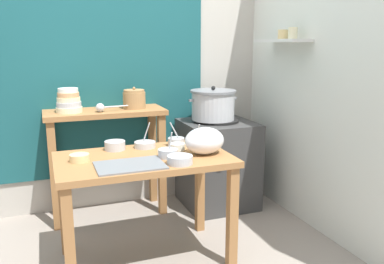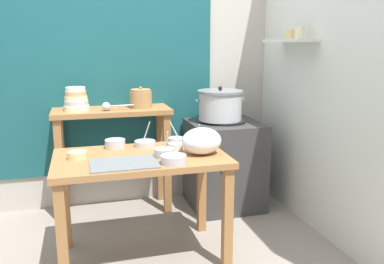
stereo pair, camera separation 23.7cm
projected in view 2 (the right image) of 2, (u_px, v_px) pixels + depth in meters
ground_plane at (144, 256)px, 2.74m from camera, size 9.00×9.00×0.00m
wall_back at (130, 58)px, 3.51m from camera, size 4.40×0.12×2.60m
wall_right at (319, 61)px, 3.01m from camera, size 0.30×3.20×2.60m
prep_table at (141, 172)px, 2.60m from camera, size 1.10×0.66×0.72m
back_shelf_table at (113, 135)px, 3.34m from camera, size 0.96×0.40×0.90m
stove_block at (224, 164)px, 3.53m from camera, size 0.60×0.61×0.78m
steamer_pot at (220, 105)px, 3.43m from camera, size 0.44×0.39×0.29m
clay_pot at (141, 99)px, 3.34m from camera, size 0.19×0.19×0.18m
bowl_stack_enamel at (76, 100)px, 3.19m from camera, size 0.20×0.20×0.19m
ladle at (108, 106)px, 3.19m from camera, size 0.28×0.08×0.07m
serving_tray at (124, 164)px, 2.38m from camera, size 0.40×0.28×0.01m
plastic_bag at (202, 141)px, 2.58m from camera, size 0.26×0.21×0.18m
prep_bowl_0 at (145, 143)px, 2.79m from camera, size 0.15×0.15×0.18m
prep_bowl_1 at (77, 155)px, 2.49m from camera, size 0.12×0.12×0.05m
prep_bowl_2 at (115, 143)px, 2.75m from camera, size 0.14×0.14×0.06m
prep_bowl_3 at (196, 142)px, 2.81m from camera, size 0.10×0.10×0.16m
prep_bowl_4 at (164, 152)px, 2.53m from camera, size 0.13×0.13×0.17m
prep_bowl_5 at (176, 146)px, 2.70m from camera, size 0.10×0.10×0.05m
prep_bowl_6 at (174, 159)px, 2.39m from camera, size 0.16×0.16×0.05m
prep_bowl_7 at (176, 141)px, 2.82m from camera, size 0.12×0.12×0.17m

